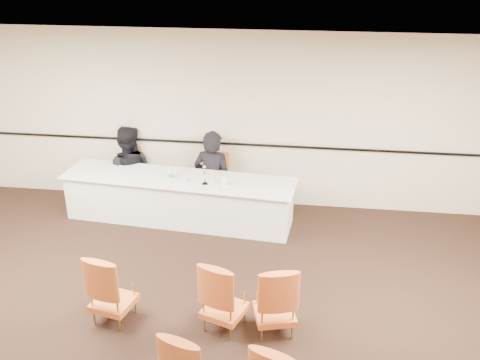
# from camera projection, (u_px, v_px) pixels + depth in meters

# --- Properties ---
(floor) EXTENTS (10.00, 10.00, 0.00)m
(floor) POSITION_uv_depth(u_px,v_px,m) (192.00, 360.00, 5.98)
(floor) COLOR black
(floor) RESTS_ON ground
(ceiling) EXTENTS (10.00, 10.00, 0.00)m
(ceiling) POSITION_uv_depth(u_px,v_px,m) (180.00, 100.00, 4.73)
(ceiling) COLOR silver
(ceiling) RESTS_ON ground
(wall_back) EXTENTS (10.00, 0.04, 3.00)m
(wall_back) POSITION_uv_depth(u_px,v_px,m) (240.00, 121.00, 8.96)
(wall_back) COLOR beige
(wall_back) RESTS_ON ground
(wall_rail) EXTENTS (9.80, 0.04, 0.03)m
(wall_rail) POSITION_uv_depth(u_px,v_px,m) (239.00, 144.00, 9.09)
(wall_rail) COLOR black
(wall_rail) RESTS_ON wall_back
(panel_table) EXTENTS (3.88, 1.22, 0.76)m
(panel_table) POSITION_uv_depth(u_px,v_px,m) (179.00, 199.00, 8.79)
(panel_table) COLOR white
(panel_table) RESTS_ON ground
(panelist_main) EXTENTS (0.76, 0.58, 1.89)m
(panelist_main) POSITION_uv_depth(u_px,v_px,m) (213.00, 183.00, 9.17)
(panelist_main) COLOR black
(panelist_main) RESTS_ON ground
(panelist_main_chair) EXTENTS (0.54, 0.54, 0.95)m
(panelist_main_chair) POSITION_uv_depth(u_px,v_px,m) (213.00, 182.00, 9.17)
(panelist_main_chair) COLOR #C36923
(panelist_main_chair) RESTS_ON ground
(panelist_second) EXTENTS (0.96, 0.78, 1.83)m
(panelist_second) POSITION_uv_depth(u_px,v_px,m) (129.00, 175.00, 9.49)
(panelist_second) COLOR black
(panelist_second) RESTS_ON ground
(panelist_second_chair) EXTENTS (0.54, 0.54, 0.95)m
(panelist_second_chair) POSITION_uv_depth(u_px,v_px,m) (129.00, 174.00, 9.48)
(panelist_second_chair) COLOR #C36923
(panelist_second_chair) RESTS_ON ground
(papers) EXTENTS (0.35, 0.30, 0.00)m
(papers) POSITION_uv_depth(u_px,v_px,m) (205.00, 181.00, 8.54)
(papers) COLOR white
(papers) RESTS_ON panel_table
(microphone) EXTENTS (0.13, 0.21, 0.27)m
(microphone) POSITION_uv_depth(u_px,v_px,m) (205.00, 176.00, 8.36)
(microphone) COLOR black
(microphone) RESTS_ON panel_table
(water_bottle) EXTENTS (0.09, 0.09, 0.22)m
(water_bottle) POSITION_uv_depth(u_px,v_px,m) (170.00, 172.00, 8.56)
(water_bottle) COLOR #18867E
(water_bottle) RESTS_ON panel_table
(drinking_glass) EXTENTS (0.07, 0.07, 0.10)m
(drinking_glass) POSITION_uv_depth(u_px,v_px,m) (185.00, 179.00, 8.47)
(drinking_glass) COLOR silver
(drinking_glass) RESTS_ON panel_table
(coffee_cup) EXTENTS (0.09, 0.09, 0.14)m
(coffee_cup) POSITION_uv_depth(u_px,v_px,m) (224.00, 181.00, 8.35)
(coffee_cup) COLOR white
(coffee_cup) RESTS_ON panel_table
(aud_chair_front_left) EXTENTS (0.60, 0.60, 0.95)m
(aud_chair_front_left) POSITION_uv_depth(u_px,v_px,m) (112.00, 287.00, 6.43)
(aud_chair_front_left) COLOR #C36923
(aud_chair_front_left) RESTS_ON ground
(aud_chair_front_mid) EXTENTS (0.64, 0.64, 0.95)m
(aud_chair_front_mid) POSITION_uv_depth(u_px,v_px,m) (224.00, 294.00, 6.30)
(aud_chair_front_mid) COLOR #C36923
(aud_chair_front_mid) RESTS_ON ground
(aud_chair_front_right) EXTENTS (0.61, 0.61, 0.95)m
(aud_chair_front_right) POSITION_uv_depth(u_px,v_px,m) (275.00, 298.00, 6.24)
(aud_chair_front_right) COLOR #C36923
(aud_chair_front_right) RESTS_ON ground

